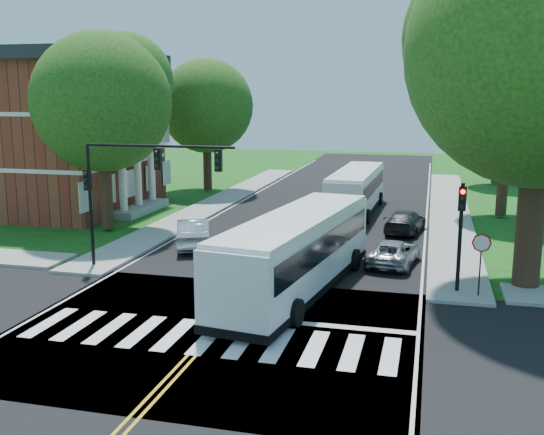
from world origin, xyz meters
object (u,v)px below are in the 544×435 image
(hatchback, at_px, (193,233))
(suv, at_px, (394,252))
(bus_lead, at_px, (297,252))
(bus_follow, at_px, (356,190))
(signal_ne, at_px, (461,223))
(dark_sedan, at_px, (405,222))
(signal_nw, at_px, (135,176))

(hatchback, distance_m, suv, 10.54)
(bus_lead, height_order, bus_follow, bus_lead)
(suv, bearing_deg, bus_follow, -67.30)
(signal_ne, height_order, hatchback, signal_ne)
(dark_sedan, bearing_deg, suv, 97.22)
(signal_ne, bearing_deg, hatchback, 159.72)
(signal_nw, distance_m, signal_ne, 14.13)
(signal_nw, height_order, dark_sedan, signal_nw)
(signal_ne, relative_size, bus_follow, 0.38)
(bus_lead, height_order, suv, bus_lead)
(bus_lead, xyz_separation_m, hatchback, (-6.91, 6.17, -0.92))
(hatchback, bearing_deg, signal_nw, 59.95)
(signal_nw, bearing_deg, bus_follow, 64.93)
(hatchback, relative_size, suv, 1.09)
(suv, distance_m, dark_sedan, 7.36)
(hatchback, bearing_deg, suv, 153.62)
(suv, bearing_deg, signal_ne, 133.38)
(signal_nw, relative_size, hatchback, 1.53)
(hatchback, bearing_deg, dark_sedan, -170.35)
(bus_lead, relative_size, suv, 2.94)
(bus_follow, height_order, dark_sedan, bus_follow)
(bus_lead, xyz_separation_m, suv, (3.59, 5.23, -1.09))
(hatchback, height_order, suv, hatchback)
(dark_sedan, bearing_deg, bus_lead, 82.09)
(signal_nw, xyz_separation_m, hatchback, (0.76, 4.92, -3.60))
(signal_ne, xyz_separation_m, hatchback, (-13.30, 4.91, -2.18))
(dark_sedan, bearing_deg, signal_ne, 111.74)
(signal_nw, relative_size, signal_ne, 1.62)
(signal_ne, relative_size, dark_sedan, 0.98)
(signal_nw, distance_m, dark_sedan, 16.56)
(suv, bearing_deg, bus_lead, 63.76)
(hatchback, bearing_deg, bus_follow, -142.08)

